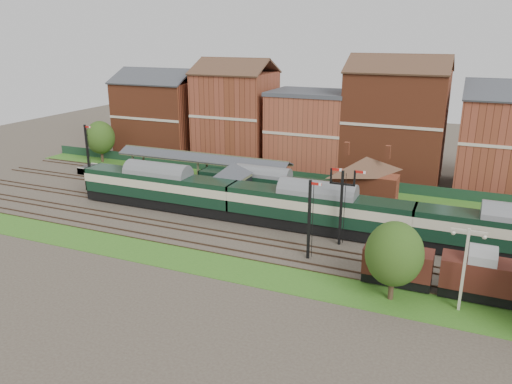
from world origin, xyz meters
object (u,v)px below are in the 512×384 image
at_px(dmu_train, 317,208).
at_px(goods_van_a, 480,276).
at_px(platform_railcar, 263,186).
at_px(signal_box, 233,184).
at_px(semaphore_bracket, 342,203).

xyz_separation_m(dmu_train, goods_van_a, (16.58, -9.00, -0.65)).
bearing_deg(platform_railcar, goods_van_a, -31.10).
distance_m(signal_box, goods_van_a, 30.87).
bearing_deg(dmu_train, platform_railcar, 144.52).
height_order(semaphore_bracket, dmu_train, semaphore_bracket).
height_order(signal_box, goods_van_a, signal_box).
distance_m(semaphore_bracket, dmu_train, 4.54).
distance_m(semaphore_bracket, goods_van_a, 15.00).
relative_size(platform_railcar, goods_van_a, 2.86).
relative_size(dmu_train, goods_van_a, 10.10).
relative_size(dmu_train, platform_railcar, 3.53).
bearing_deg(semaphore_bracket, platform_railcar, 144.06).
height_order(platform_railcar, goods_van_a, platform_railcar).
bearing_deg(dmu_train, semaphore_bracket, -37.19).
relative_size(signal_box, semaphore_bracket, 0.73).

